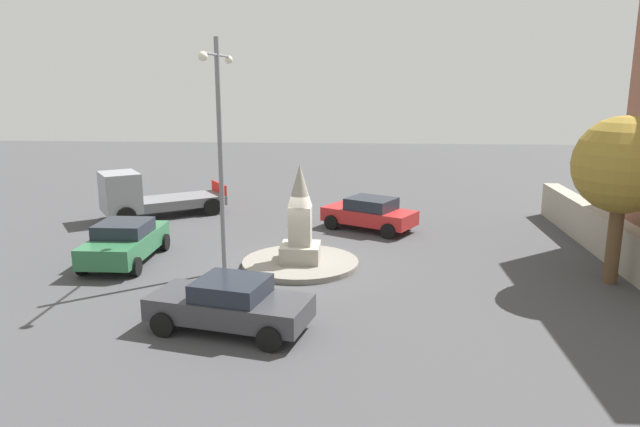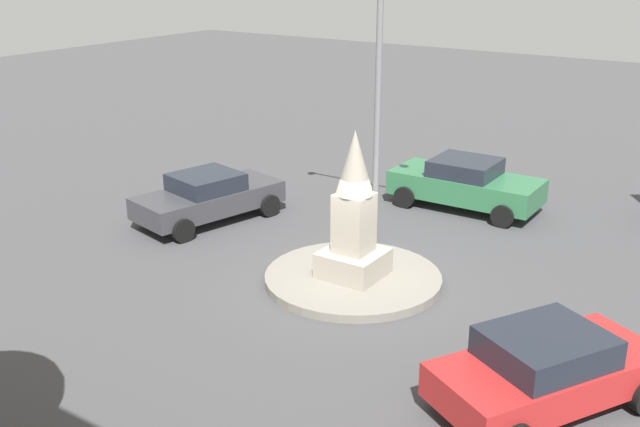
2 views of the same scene
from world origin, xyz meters
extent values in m
plane|color=#424244|center=(0.00, 0.00, 0.00)|extent=(80.00, 80.00, 0.00)
cylinder|color=gray|center=(0.00, 0.00, 0.10)|extent=(4.07, 4.07, 0.19)
cube|color=#9E9687|center=(0.00, 0.00, 0.48)|extent=(1.34, 1.34, 0.58)
cube|color=#9E9687|center=(0.00, 0.00, 1.46)|extent=(0.76, 0.76, 1.37)
cone|color=#9E9687|center=(0.00, 0.00, 2.86)|extent=(0.84, 0.84, 1.45)
cylinder|color=slate|center=(0.86, -2.49, 3.84)|extent=(0.16, 0.16, 7.67)
cylinder|color=slate|center=(0.02, -2.49, 7.12)|extent=(1.68, 0.08, 0.08)
cylinder|color=slate|center=(1.70, -2.49, 7.12)|extent=(1.68, 0.08, 0.08)
sphere|color=#F2EACC|center=(-0.82, -2.49, 7.02)|extent=(0.28, 0.28, 0.28)
sphere|color=#F2EACC|center=(2.54, -2.49, 7.02)|extent=(0.28, 0.28, 0.28)
cube|color=#2D6B42|center=(-0.04, -6.26, 0.67)|extent=(4.31, 1.86, 0.69)
cube|color=#1E232D|center=(0.01, -6.26, 1.25)|extent=(1.81, 1.70, 0.47)
cylinder|color=black|center=(1.46, -5.33, 0.32)|extent=(0.64, 0.22, 0.64)
cylinder|color=black|center=(1.47, -7.17, 0.32)|extent=(0.64, 0.22, 0.64)
cylinder|color=black|center=(-1.55, -5.34, 0.32)|extent=(0.64, 0.22, 0.64)
cylinder|color=black|center=(-1.54, -7.18, 0.32)|extent=(0.64, 0.22, 0.64)
cube|color=#B22323|center=(-5.24, 2.45, 0.62)|extent=(3.43, 4.25, 0.60)
cube|color=#1E232D|center=(-5.19, 2.53, 1.17)|extent=(2.31, 2.43, 0.49)
cylinder|color=black|center=(-5.17, 0.83, 0.32)|extent=(0.51, 0.67, 0.64)
cylinder|color=black|center=(-6.66, 1.68, 0.32)|extent=(0.51, 0.67, 0.64)
cylinder|color=black|center=(-3.81, 3.22, 0.32)|extent=(0.51, 0.67, 0.64)
cylinder|color=black|center=(-5.30, 4.06, 0.32)|extent=(0.51, 0.67, 0.64)
cube|color=#38383D|center=(5.51, -1.28, 0.62)|extent=(2.65, 4.44, 0.60)
cube|color=#1E232D|center=(5.52, -1.22, 1.15)|extent=(1.96, 2.06, 0.47)
cylinder|color=black|center=(4.99, 0.33, 0.32)|extent=(0.36, 0.67, 0.64)
cylinder|color=black|center=(6.69, -0.07, 0.32)|extent=(0.36, 0.67, 0.64)
cylinder|color=black|center=(4.33, -2.50, 0.32)|extent=(0.36, 0.67, 0.64)
cylinder|color=black|center=(6.02, -2.90, 0.32)|extent=(0.36, 0.67, 0.64)
cube|color=gray|center=(-6.11, -8.87, 1.33)|extent=(2.55, 2.43, 1.82)
cube|color=slate|center=(-7.66, -6.56, 0.64)|extent=(3.89, 4.42, 0.44)
cube|color=red|center=(-8.75, -4.93, 1.11)|extent=(1.64, 1.13, 0.50)
cylinder|color=black|center=(-5.27, -8.31, 0.42)|extent=(0.70, 0.85, 0.84)
cylinder|color=black|center=(-6.94, -9.44, 0.42)|extent=(0.70, 0.85, 0.84)
cylinder|color=black|center=(-7.50, -4.99, 0.42)|extent=(0.70, 0.85, 0.84)
cylinder|color=black|center=(-9.17, -6.12, 0.42)|extent=(0.70, 0.85, 0.84)
cube|color=#9E9687|center=(0.02, 11.10, 0.76)|extent=(17.73, 0.73, 1.51)
cylinder|color=brown|center=(1.05, 10.10, 1.38)|extent=(0.44, 0.44, 2.76)
sphere|color=olive|center=(1.05, 10.10, 3.81)|extent=(3.01, 3.01, 3.01)
camera|label=1|loc=(19.79, 2.05, 6.43)|focal=33.40mm
camera|label=2|loc=(-8.05, 13.43, 7.29)|focal=41.89mm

